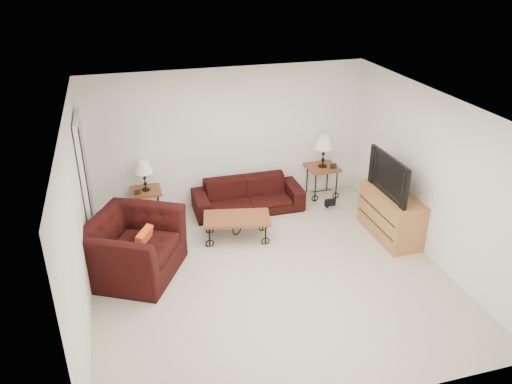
# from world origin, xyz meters

# --- Properties ---
(ground) EXTENTS (5.00, 5.00, 0.00)m
(ground) POSITION_xyz_m (0.00, 0.00, 0.00)
(ground) COLOR beige
(ground) RESTS_ON ground
(wall_back) EXTENTS (5.00, 0.02, 2.50)m
(wall_back) POSITION_xyz_m (0.00, 2.50, 1.25)
(wall_back) COLOR white
(wall_back) RESTS_ON ground
(wall_front) EXTENTS (5.00, 0.02, 2.50)m
(wall_front) POSITION_xyz_m (0.00, -2.50, 1.25)
(wall_front) COLOR white
(wall_front) RESTS_ON ground
(wall_left) EXTENTS (0.02, 5.00, 2.50)m
(wall_left) POSITION_xyz_m (-2.50, 0.00, 1.25)
(wall_left) COLOR white
(wall_left) RESTS_ON ground
(wall_right) EXTENTS (0.02, 5.00, 2.50)m
(wall_right) POSITION_xyz_m (2.50, 0.00, 1.25)
(wall_right) COLOR white
(wall_right) RESTS_ON ground
(ceiling) EXTENTS (5.00, 5.00, 0.00)m
(ceiling) POSITION_xyz_m (0.00, 0.00, 2.50)
(ceiling) COLOR white
(ceiling) RESTS_ON wall_back
(doorway) EXTENTS (0.08, 0.94, 2.04)m
(doorway) POSITION_xyz_m (-2.47, 1.65, 1.02)
(doorway) COLOR black
(doorway) RESTS_ON ground
(sofa) EXTENTS (1.95, 0.76, 0.57)m
(sofa) POSITION_xyz_m (0.22, 2.02, 0.28)
(sofa) COLOR black
(sofa) RESTS_ON ground
(side_table_left) EXTENTS (0.50, 0.50, 0.55)m
(side_table_left) POSITION_xyz_m (-1.54, 2.20, 0.27)
(side_table_left) COLOR brown
(side_table_left) RESTS_ON ground
(side_table_right) EXTENTS (0.58, 0.58, 0.61)m
(side_table_right) POSITION_xyz_m (1.72, 2.20, 0.30)
(side_table_right) COLOR brown
(side_table_right) RESTS_ON ground
(lamp_left) EXTENTS (0.31, 0.31, 0.55)m
(lamp_left) POSITION_xyz_m (-1.54, 2.20, 0.82)
(lamp_left) COLOR black
(lamp_left) RESTS_ON side_table_left
(lamp_right) EXTENTS (0.36, 0.36, 0.61)m
(lamp_right) POSITION_xyz_m (1.72, 2.20, 0.91)
(lamp_right) COLOR black
(lamp_right) RESTS_ON side_table_right
(photo_frame_left) EXTENTS (0.11, 0.03, 0.09)m
(photo_frame_left) POSITION_xyz_m (-1.69, 2.05, 0.59)
(photo_frame_left) COLOR black
(photo_frame_left) RESTS_ON side_table_left
(photo_frame_right) EXTENTS (0.12, 0.04, 0.10)m
(photo_frame_right) POSITION_xyz_m (1.87, 2.05, 0.66)
(photo_frame_right) COLOR black
(photo_frame_right) RESTS_ON side_table_right
(coffee_table) EXTENTS (1.15, 0.77, 0.40)m
(coffee_table) POSITION_xyz_m (-0.21, 1.09, 0.20)
(coffee_table) COLOR brown
(coffee_table) RESTS_ON ground
(armchair) EXTENTS (1.67, 1.74, 0.87)m
(armchair) POSITION_xyz_m (-1.88, 0.56, 0.44)
(armchair) COLOR black
(armchair) RESTS_ON ground
(throw_pillow) EXTENTS (0.28, 0.40, 0.40)m
(throw_pillow) POSITION_xyz_m (-1.73, 0.51, 0.52)
(throw_pillow) COLOR red
(throw_pillow) RESTS_ON armchair
(tv_stand) EXTENTS (0.53, 1.27, 0.76)m
(tv_stand) POSITION_xyz_m (2.23, 0.51, 0.38)
(tv_stand) COLOR #B26D42
(tv_stand) RESTS_ON ground
(television) EXTENTS (0.15, 1.14, 0.65)m
(television) POSITION_xyz_m (2.21, 0.51, 1.09)
(television) COLOR black
(television) RESTS_ON tv_stand
(backpack) EXTENTS (0.37, 0.33, 0.40)m
(backpack) POSITION_xyz_m (1.64, 1.69, 0.20)
(backpack) COLOR black
(backpack) RESTS_ON ground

